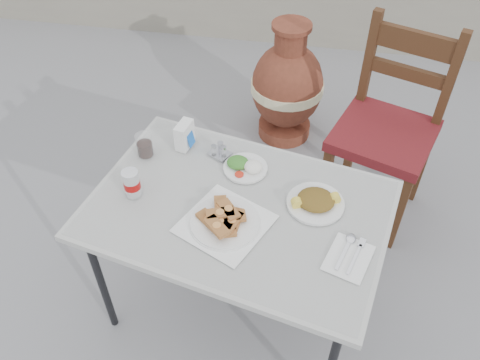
% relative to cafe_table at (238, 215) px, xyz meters
% --- Properties ---
extents(ground, '(80.00, 80.00, 0.00)m').
position_rel_cafe_table_xyz_m(ground, '(-0.02, 0.02, -0.63)').
color(ground, slate).
rests_on(ground, ground).
extents(cafe_table, '(1.25, 0.97, 0.68)m').
position_rel_cafe_table_xyz_m(cafe_table, '(0.00, 0.00, 0.00)').
color(cafe_table, black).
rests_on(cafe_table, ground).
extents(pide_plate, '(0.38, 0.38, 0.06)m').
position_rel_cafe_table_xyz_m(pide_plate, '(-0.03, -0.09, 0.07)').
color(pide_plate, white).
rests_on(pide_plate, cafe_table).
extents(salad_rice_plate, '(0.18, 0.18, 0.05)m').
position_rel_cafe_table_xyz_m(salad_rice_plate, '(-0.01, 0.21, 0.06)').
color(salad_rice_plate, white).
rests_on(salad_rice_plate, cafe_table).
extents(salad_chopped_plate, '(0.22, 0.22, 0.05)m').
position_rel_cafe_table_xyz_m(salad_chopped_plate, '(0.29, 0.06, 0.07)').
color(salad_chopped_plate, white).
rests_on(salad_chopped_plate, cafe_table).
extents(soda_can, '(0.06, 0.06, 0.12)m').
position_rel_cafe_table_xyz_m(soda_can, '(-0.41, -0.00, 0.11)').
color(soda_can, white).
rests_on(soda_can, cafe_table).
extents(cola_glass, '(0.07, 0.07, 0.10)m').
position_rel_cafe_table_xyz_m(cola_glass, '(-0.43, 0.22, 0.09)').
color(cola_glass, white).
rests_on(cola_glass, cafe_table).
extents(napkin_holder, '(0.08, 0.10, 0.12)m').
position_rel_cafe_table_xyz_m(napkin_holder, '(-0.28, 0.31, 0.11)').
color(napkin_holder, white).
rests_on(napkin_holder, cafe_table).
extents(condiment_caddy, '(0.11, 0.10, 0.06)m').
position_rel_cafe_table_xyz_m(condiment_caddy, '(-0.13, 0.27, 0.07)').
color(condiment_caddy, silver).
rests_on(condiment_caddy, cafe_table).
extents(cutlery_napkin, '(0.19, 0.21, 0.01)m').
position_rel_cafe_table_xyz_m(cutlery_napkin, '(0.42, -0.15, 0.05)').
color(cutlery_napkin, white).
rests_on(cutlery_napkin, cafe_table).
extents(chair, '(0.58, 0.58, 1.03)m').
position_rel_cafe_table_xyz_m(chair, '(0.60, 0.77, -0.10)').
color(chair, '#37230F').
rests_on(chair, ground).
extents(terracotta_urn, '(0.43, 0.43, 0.76)m').
position_rel_cafe_table_xyz_m(terracotta_urn, '(0.06, 1.29, -0.28)').
color(terracotta_urn, brown).
rests_on(terracotta_urn, ground).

